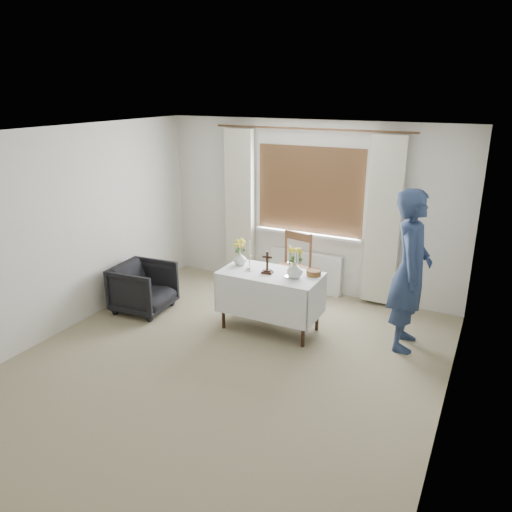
{
  "coord_description": "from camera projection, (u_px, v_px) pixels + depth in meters",
  "views": [
    {
      "loc": [
        2.48,
        -4.16,
        2.92
      ],
      "look_at": [
        -0.03,
        0.82,
        1.03
      ],
      "focal_mm": 35.0,
      "sensor_mm": 36.0,
      "label": 1
    }
  ],
  "objects": [
    {
      "name": "person",
      "position": [
        410.0,
        271.0,
        5.66
      ],
      "size": [
        0.52,
        0.73,
        1.88
      ],
      "primitive_type": "imported",
      "rotation": [
        0.0,
        0.0,
        1.67
      ],
      "color": "navy",
      "rests_on": "ground"
    },
    {
      "name": "armchair",
      "position": [
        144.0,
        288.0,
        6.78
      ],
      "size": [
        0.78,
        0.76,
        0.66
      ],
      "primitive_type": "imported",
      "rotation": [
        0.0,
        0.0,
        1.65
      ],
      "color": "black",
      "rests_on": "ground"
    },
    {
      "name": "ground",
      "position": [
        225.0,
        365.0,
        5.51
      ],
      "size": [
        5.0,
        5.0,
        0.0
      ],
      "primitive_type": "plane",
      "color": "#998D69",
      "rests_on": "ground"
    },
    {
      "name": "flower_vase_right",
      "position": [
        295.0,
        270.0,
        5.92
      ],
      "size": [
        0.24,
        0.24,
        0.2
      ],
      "primitive_type": "imported",
      "rotation": [
        0.0,
        0.0,
        0.31
      ],
      "color": "silver",
      "rests_on": "altar_table"
    },
    {
      "name": "wicker_basket",
      "position": [
        314.0,
        273.0,
        6.01
      ],
      "size": [
        0.2,
        0.2,
        0.07
      ],
      "primitive_type": "cylinder",
      "rotation": [
        0.0,
        0.0,
        -0.14
      ],
      "color": "brown",
      "rests_on": "altar_table"
    },
    {
      "name": "flower_vase_left",
      "position": [
        240.0,
        258.0,
        6.35
      ],
      "size": [
        0.21,
        0.21,
        0.17
      ],
      "primitive_type": "imported",
      "rotation": [
        0.0,
        0.0,
        0.32
      ],
      "color": "silver",
      "rests_on": "altar_table"
    },
    {
      "name": "radiator",
      "position": [
        306.0,
        271.0,
        7.46
      ],
      "size": [
        1.1,
        0.1,
        0.6
      ],
      "primitive_type": "cube",
      "color": "silver",
      "rests_on": "ground"
    },
    {
      "name": "candlestick_right",
      "position": [
        290.0,
        262.0,
        5.9
      ],
      "size": [
        0.13,
        0.13,
        0.39
      ],
      "primitive_type": null,
      "rotation": [
        0.0,
        0.0,
        0.19
      ],
      "color": "silver",
      "rests_on": "altar_table"
    },
    {
      "name": "wooden_chair",
      "position": [
        289.0,
        271.0,
        6.88
      ],
      "size": [
        0.56,
        0.56,
        1.03
      ],
      "primitive_type": null,
      "rotation": [
        0.0,
        0.0,
        -0.21
      ],
      "color": "#52301C",
      "rests_on": "ground"
    },
    {
      "name": "candlestick_left",
      "position": [
        250.0,
        255.0,
        6.13
      ],
      "size": [
        0.12,
        0.12,
        0.39
      ],
      "primitive_type": null,
      "rotation": [
        0.0,
        0.0,
        -0.13
      ],
      "color": "silver",
      "rests_on": "altar_table"
    },
    {
      "name": "wooden_cross",
      "position": [
        267.0,
        262.0,
        6.05
      ],
      "size": [
        0.14,
        0.11,
        0.28
      ],
      "primitive_type": null,
      "rotation": [
        0.0,
        0.0,
        0.12
      ],
      "color": "black",
      "rests_on": "altar_table"
    },
    {
      "name": "altar_table",
      "position": [
        270.0,
        301.0,
        6.23
      ],
      "size": [
        1.24,
        0.64,
        0.76
      ],
      "primitive_type": "cube",
      "color": "silver",
      "rests_on": "ground"
    }
  ]
}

